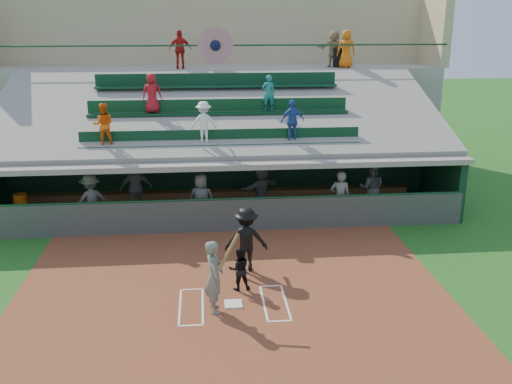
{
  "coord_description": "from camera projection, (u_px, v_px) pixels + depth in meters",
  "views": [
    {
      "loc": [
        -0.64,
        -12.51,
        6.79
      ],
      "look_at": [
        0.89,
        3.5,
        1.8
      ],
      "focal_mm": 40.0,
      "sensor_mm": 36.0,
      "label": 1
    }
  ],
  "objects": [
    {
      "name": "dugout_player_f",
      "position": [
        372.0,
        188.0,
        20.14
      ],
      "size": [
        1.06,
        0.93,
        1.83
      ],
      "primitive_type": "imported",
      "rotation": [
        0.0,
        0.0,
        2.84
      ],
      "color": "#525550",
      "rests_on": "dugout_floor"
    },
    {
      "name": "dugout_player_c",
      "position": [
        202.0,
        199.0,
        19.04
      ],
      "size": [
        0.94,
        0.71,
        1.75
      ],
      "primitive_type": "imported",
      "rotation": [
        0.0,
        0.0,
        2.95
      ],
      "color": "#555752",
      "rests_on": "dugout_floor"
    },
    {
      "name": "concourse_staff_c",
      "position": [
        334.0,
        49.0,
        25.14
      ],
      "size": [
        1.51,
        0.64,
        1.58
      ],
      "primitive_type": "imported",
      "rotation": [
        0.0,
        0.0,
        3.02
      ],
      "color": "tan",
      "rests_on": "concourse_slab"
    },
    {
      "name": "dugout_player_d",
      "position": [
        262.0,
        189.0,
        20.23
      ],
      "size": [
        1.63,
        1.31,
        1.74
      ],
      "primitive_type": "imported",
      "rotation": [
        0.0,
        0.0,
        3.72
      ],
      "color": "#585A55",
      "rests_on": "dugout_floor"
    },
    {
      "name": "home_plate",
      "position": [
        233.0,
        304.0,
        13.95
      ],
      "size": [
        0.43,
        0.43,
        0.03
      ],
      "primitive_type": "cube",
      "color": "white",
      "rests_on": "dirt_slab"
    },
    {
      "name": "dugout_bench",
      "position": [
        219.0,
        196.0,
        21.57
      ],
      "size": [
        14.45,
        0.61,
        0.43
      ],
      "primitive_type": "cube",
      "rotation": [
        0.0,
        0.0,
        -0.01
      ],
      "color": "brown",
      "rests_on": "dugout_floor"
    },
    {
      "name": "dugout_floor",
      "position": [
        223.0,
        213.0,
        20.38
      ],
      "size": [
        16.0,
        3.5,
        0.04
      ],
      "primitive_type": "cube",
      "color": "gray",
      "rests_on": "ground"
    },
    {
      "name": "water_cooler",
      "position": [
        20.0,
        200.0,
        19.0
      ],
      "size": [
        0.44,
        0.44,
        0.44
      ],
      "primitive_type": "cylinder",
      "color": "#C8560B",
      "rests_on": "white_table"
    },
    {
      "name": "ground",
      "position": [
        233.0,
        305.0,
        13.96
      ],
      "size": [
        100.0,
        100.0,
        0.0
      ],
      "primitive_type": "plane",
      "color": "#1B5317",
      "rests_on": "ground"
    },
    {
      "name": "dirt_slab",
      "position": [
        232.0,
        295.0,
        14.44
      ],
      "size": [
        11.0,
        9.0,
        0.02
      ],
      "primitive_type": "cube",
      "color": "brown",
      "rests_on": "ground"
    },
    {
      "name": "home_umpire",
      "position": [
        246.0,
        239.0,
        15.6
      ],
      "size": [
        1.2,
        0.72,
        1.82
      ],
      "primitive_type": "imported",
      "rotation": [
        0.0,
        0.0,
        3.1
      ],
      "color": "black",
      "rests_on": "dirt_slab"
    },
    {
      "name": "dugout_player_e",
      "position": [
        340.0,
        198.0,
        19.04
      ],
      "size": [
        0.76,
        0.58,
        1.85
      ],
      "primitive_type": "imported",
      "rotation": [
        0.0,
        0.0,
        2.92
      ],
      "color": "#575A55",
      "rests_on": "dugout_floor"
    },
    {
      "name": "dugout_player_a",
      "position": [
        91.0,
        200.0,
        18.88
      ],
      "size": [
        1.32,
        1.07,
        1.79
      ],
      "primitive_type": "imported",
      "rotation": [
        0.0,
        0.0,
        3.56
      ],
      "color": "#595B56",
      "rests_on": "dugout_floor"
    },
    {
      "name": "concourse_staff_a",
      "position": [
        180.0,
        49.0,
        24.22
      ],
      "size": [
        0.98,
        0.46,
        1.62
      ],
      "primitive_type": "imported",
      "rotation": [
        0.0,
        0.0,
        3.21
      ],
      "color": "red",
      "rests_on": "concourse_slab"
    },
    {
      "name": "concourse_slab",
      "position": [
        216.0,
        118.0,
        26.12
      ],
      "size": [
        20.0,
        3.0,
        4.6
      ],
      "primitive_type": "cube",
      "color": "gray",
      "rests_on": "ground"
    },
    {
      "name": "batter_at_plate",
      "position": [
        214.0,
        276.0,
        13.41
      ],
      "size": [
        0.89,
        0.78,
        1.95
      ],
      "color": "#5C5F59",
      "rests_on": "dirt_slab"
    },
    {
      "name": "batters_box_chalk",
      "position": [
        233.0,
        304.0,
        13.96
      ],
      "size": [
        2.65,
        1.85,
        0.01
      ],
      "color": "white",
      "rests_on": "dirt_slab"
    },
    {
      "name": "concourse_staff_b",
      "position": [
        346.0,
        49.0,
        24.51
      ],
      "size": [
        0.82,
        0.57,
        1.61
      ],
      "primitive_type": "imported",
      "rotation": [
        0.0,
        0.0,
        3.07
      ],
      "color": "orange",
      "rests_on": "concourse_slab"
    },
    {
      "name": "grandstand",
      "position": [
        218.0,
        131.0,
        23.28
      ],
      "size": [
        20.4,
        10.4,
        7.8
      ],
      "color": "#454A45",
      "rests_on": "ground"
    },
    {
      "name": "dugout_player_b",
      "position": [
        136.0,
        189.0,
        19.95
      ],
      "size": [
        1.19,
        0.7,
        1.91
      ],
      "primitive_type": "imported",
      "rotation": [
        0.0,
        0.0,
        3.37
      ],
      "color": "#60635D",
      "rests_on": "dugout_floor"
    },
    {
      "name": "catcher",
      "position": [
        239.0,
        269.0,
        14.57
      ],
      "size": [
        0.6,
        0.5,
        1.15
      ],
      "primitive_type": "imported",
      "rotation": [
        0.0,
        0.0,
        3.26
      ],
      "color": "black",
      "rests_on": "dirt_slab"
    },
    {
      "name": "white_table",
      "position": [
        22.0,
        216.0,
        19.1
      ],
      "size": [
        0.78,
        0.62,
        0.63
      ],
      "primitive_type": "cube",
      "rotation": [
        0.0,
        0.0,
        -0.12
      ],
      "color": "white",
      "rests_on": "dugout_floor"
    },
    {
      "name": "trash_bin",
      "position": [
        339.0,
        58.0,
        25.14
      ],
      "size": [
        0.55,
        0.55,
        0.82
      ],
      "primitive_type": "cylinder",
      "color": "black",
      "rests_on": "concourse_slab"
    }
  ]
}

